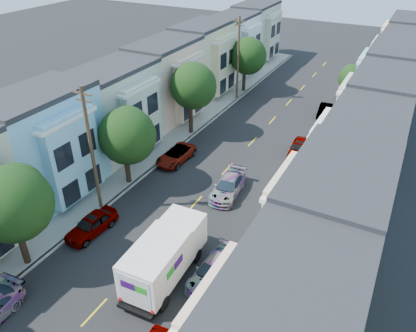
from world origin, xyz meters
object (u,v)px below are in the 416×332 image
Objects in this scene: utility_pole_far at (238,59)px; parked_right_b at (213,271)px; tree_c at (126,136)px; parked_right_c at (299,148)px; tree_far_r at (351,79)px; utility_pole_near at (92,151)px; tree_d at (193,86)px; fedex_truck at (165,255)px; lead_sedan at (228,187)px; tree_e at (247,56)px; parked_left_c at (92,225)px; parked_right_d at (325,111)px; parked_left_d at (176,155)px; tree_b at (13,204)px.

utility_pole_far is 30.89m from parked_right_b.
parked_right_c is (11.20, 11.76, -3.94)m from tree_c.
tree_far_r is 1.37× the size of parked_right_c.
tree_c is 0.70× the size of utility_pole_near.
tree_d reaches higher than tree_c.
utility_pole_near is 9.82m from fedex_truck.
utility_pole_far is at bearing 106.67° from lead_sedan.
tree_e reaches higher than parked_right_c.
tree_d is at bearing 179.25° from parked_right_c.
utility_pole_far is 31.04m from fedex_truck.
parked_left_c is (-7.07, 1.10, -1.10)m from fedex_truck.
parked_right_d is at bearing 66.69° from utility_pole_near.
tree_d reaches higher than parked_right_d.
tree_c is at bearing -90.00° from utility_pole_far.
tree_d is 1.08× the size of tree_e.
parked_right_c is at bearing 36.08° from parked_left_d.
parked_right_d is at bearing 71.23° from tree_b.
utility_pole_near is (0.00, 6.98, 0.17)m from tree_b.
tree_b is 9.63m from fedex_truck.
tree_c is at bearing -118.72° from tree_far_r.
fedex_truck reaches higher than parked_left_c.
tree_b reaches higher than parked_right_b.
tree_b is 37.45m from tree_far_r.
parked_left_c reaches higher than parked_right_c.
tree_b is 1.53× the size of lead_sedan.
fedex_truck reaches higher than parked_right_b.
tree_b is 16.22m from lead_sedan.
lead_sedan reaches higher than parked_left_d.
tree_b is 25.70m from parked_right_c.
tree_far_r is 30.77m from parked_right_b.
parked_left_d is at bearing 85.00° from tree_b.
tree_far_r reaches higher than parked_right_c.
parked_right_d is at bearing -0.05° from utility_pole_far.
parked_right_c is at bearing 66.09° from parked_left_c.
parked_left_c is 1.18× the size of parked_right_d.
tree_e is 1.61× the size of parked_left_c.
tree_e is 0.72× the size of utility_pole_far.
parked_right_b is at bearing -70.34° from tree_e.
lead_sedan is 1.04× the size of parked_left_d.
tree_e is 2.93m from utility_pole_far.
utility_pole_far is 1.47× the size of fedex_truck.
tree_d is 20.66m from fedex_truck.
parked_left_d is at bearing -125.11° from parked_right_d.
parked_right_b reaches higher than parked_right_d.
tree_d is 18.72m from tree_far_r.
parked_right_c is at bearing 65.55° from lead_sedan.
fedex_truck is (8.47, -29.68, -3.33)m from utility_pole_far.
utility_pole_far is at bearing 114.45° from parked_right_b.
parked_left_c is at bearing -88.28° from parked_left_d.
tree_e is 20.34m from parked_left_d.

